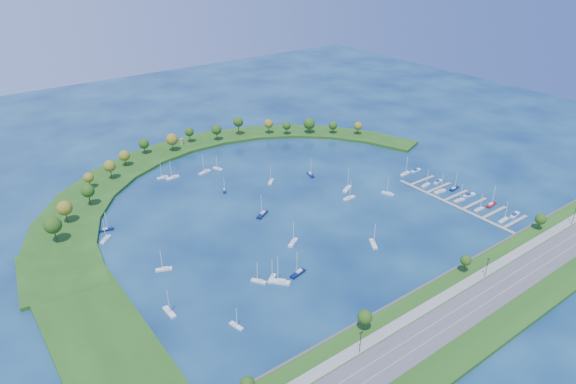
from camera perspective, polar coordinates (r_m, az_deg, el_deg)
ground at (r=300.26m, az=-0.20°, el=-1.29°), size 700.00×700.00×0.00m
south_shoreline at (r=229.55m, az=18.79°, el=-12.84°), size 420.00×43.10×11.60m
breakwater at (r=317.26m, az=-12.24°, el=-0.10°), size 286.74×247.64×2.00m
breakwater_trees at (r=354.59m, az=-10.69°, el=4.76°), size 240.99×93.62×14.90m
harbor_tower at (r=388.36m, az=-11.98°, el=5.63°), size 2.60×2.60×4.51m
dock_system at (r=318.97m, az=19.00°, el=-1.02°), size 24.28×82.00×1.60m
moored_boat_0 at (r=307.01m, az=6.94°, el=-0.63°), size 8.35×2.38×12.26m
moored_boat_1 at (r=240.12m, az=1.14°, el=-9.14°), size 9.27×4.33×13.14m
moored_boat_2 at (r=213.49m, az=-5.91°, el=-14.80°), size 3.41×7.02×9.95m
moored_boat_3 at (r=317.79m, az=6.74°, el=0.41°), size 9.81×6.51×14.08m
moored_boat_4 at (r=287.47m, az=-2.93°, el=-2.50°), size 9.66×7.06×14.08m
moored_boat_5 at (r=237.12m, az=-1.85°, el=-9.71°), size 6.98×5.86×10.55m
moored_boat_6 at (r=341.00m, az=-14.04°, el=1.66°), size 7.76×3.10×11.09m
moored_boat_7 at (r=316.36m, az=-7.22°, el=0.22°), size 4.54×6.68×9.62m
moored_boat_8 at (r=290.24m, az=-19.92°, el=-3.98°), size 7.75×3.65×10.98m
moored_boat_9 at (r=339.09m, az=-12.95°, el=1.65°), size 8.92×3.07×12.88m
moored_boat_10 at (r=249.93m, az=-13.89°, el=-8.44°), size 8.01×5.14×11.46m
moored_boat_11 at (r=346.76m, az=-7.97°, el=2.69°), size 4.82×7.81×11.13m
moored_boat_12 at (r=261.95m, az=0.56°, el=-5.70°), size 8.52×6.60×12.59m
moored_boat_13 at (r=335.09m, az=2.57°, el=2.04°), size 4.58×8.53×12.07m
moored_boat_14 at (r=235.64m, az=-3.33°, el=-10.02°), size 5.66×7.22×10.70m
moored_boat_15 at (r=316.30m, az=11.29°, el=-0.11°), size 4.86×7.96×11.33m
moored_boat_16 at (r=281.39m, az=-20.01°, el=-5.02°), size 7.60×7.24×12.06m
moored_boat_17 at (r=234.70m, az=-0.93°, el=-10.10°), size 8.49×9.28×14.48m
moored_boat_18 at (r=264.75m, az=9.65°, el=-5.75°), size 6.67×8.81×12.95m
moored_boat_19 at (r=224.42m, az=-13.34°, el=-13.04°), size 2.71×8.58×12.49m
moored_boat_20 at (r=342.85m, az=-9.42°, el=2.29°), size 9.47×4.72×13.41m
moored_boat_21 at (r=325.55m, az=-1.95°, el=1.26°), size 7.53×7.28×12.03m
docked_boat_0 at (r=306.39m, az=23.27°, el=-2.91°), size 8.14×2.74×11.78m
docked_boat_1 at (r=314.65m, az=24.33°, el=-2.38°), size 9.00×3.88×1.78m
docked_boat_2 at (r=313.10m, az=20.88°, el=-1.79°), size 7.29×2.40×10.56m
docked_boat_3 at (r=320.79m, az=22.08°, el=-1.29°), size 9.12×3.72×13.02m
docked_boat_4 at (r=319.52m, az=18.85°, el=-0.83°), size 7.73×3.22×11.02m
docked_boat_5 at (r=327.82m, az=19.85°, el=-0.32°), size 9.16×3.87×1.81m
docked_boat_6 at (r=326.53m, az=16.87°, el=0.11°), size 8.77×3.12×12.63m
docked_boat_7 at (r=333.05m, az=18.34°, el=0.42°), size 8.35×3.26×11.96m
docked_boat_8 at (r=332.43m, az=15.37°, el=0.81°), size 7.82×3.06×11.19m
docked_boat_9 at (r=339.47m, az=16.68°, el=1.14°), size 8.22×3.38×1.63m
docked_boat_10 at (r=344.92m, az=13.16°, el=2.08°), size 8.81×3.47×12.60m
docked_boat_11 at (r=351.85m, az=14.30°, el=2.40°), size 8.26×2.68×1.66m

